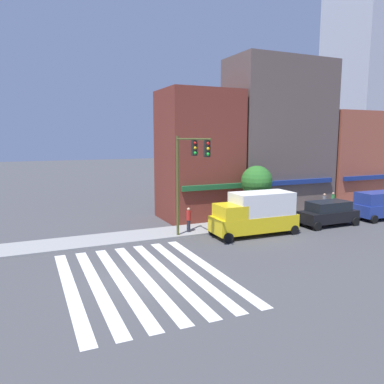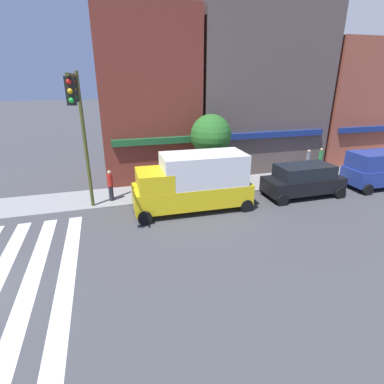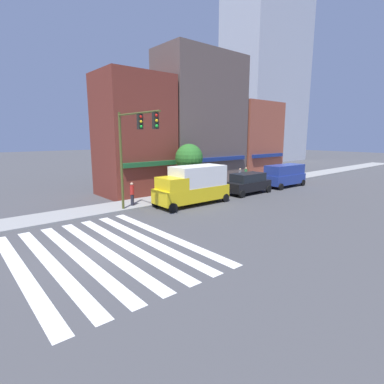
# 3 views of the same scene
# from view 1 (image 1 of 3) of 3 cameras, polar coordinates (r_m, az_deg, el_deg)

# --- Properties ---
(ground_plane) EXTENTS (200.00, 200.00, 0.00)m
(ground_plane) POSITION_cam_1_polar(r_m,az_deg,el_deg) (19.21, -7.25, -12.81)
(ground_plane) COLOR #424244
(sidewalk_left) EXTENTS (120.00, 3.00, 0.15)m
(sidewalk_left) POSITION_cam_1_polar(r_m,az_deg,el_deg) (26.11, -12.11, -7.01)
(sidewalk_left) COLOR gray
(sidewalk_left) RESTS_ON ground_plane
(crosswalk_stripes) EXTENTS (7.67, 10.80, 0.01)m
(crosswalk_stripes) POSITION_cam_1_polar(r_m,az_deg,el_deg) (19.21, -7.25, -12.80)
(crosswalk_stripes) COLOR silver
(crosswalk_stripes) RESTS_ON ground_plane
(storefront_row) EXTENTS (23.38, 5.30, 13.85)m
(storefront_row) POSITION_cam_1_polar(r_m,az_deg,el_deg) (35.97, 13.04, 6.68)
(storefront_row) COLOR maroon
(storefront_row) RESTS_ON ground_plane
(traffic_signal) EXTENTS (0.32, 5.07, 6.99)m
(traffic_signal) POSITION_cam_1_polar(r_m,az_deg,el_deg) (23.88, -0.65, 3.86)
(traffic_signal) COLOR #474C1E
(traffic_signal) RESTS_ON ground_plane
(box_truck_yellow) EXTENTS (6.25, 2.42, 3.04)m
(box_truck_yellow) POSITION_cam_1_polar(r_m,az_deg,el_deg) (26.91, 9.62, -3.16)
(box_truck_yellow) COLOR yellow
(box_truck_yellow) RESTS_ON ground_plane
(suv_black) EXTENTS (4.71, 2.12, 1.94)m
(suv_black) POSITION_cam_1_polar(r_m,az_deg,el_deg) (31.26, 20.04, -2.98)
(suv_black) COLOR black
(suv_black) RESTS_ON ground_plane
(van_blue) EXTENTS (5.05, 2.22, 2.34)m
(van_blue) POSITION_cam_1_polar(r_m,az_deg,el_deg) (35.66, 27.05, -1.63)
(van_blue) COLOR navy
(van_blue) RESTS_ON ground_plane
(pedestrian_red_jacket) EXTENTS (0.32, 0.32, 1.77)m
(pedestrian_red_jacket) POSITION_cam_1_polar(r_m,az_deg,el_deg) (26.89, -0.53, -4.17)
(pedestrian_red_jacket) COLOR #23232D
(pedestrian_red_jacket) RESTS_ON sidewalk_left
(pedestrian_grey_coat) EXTENTS (0.32, 0.32, 1.77)m
(pedestrian_grey_coat) POSITION_cam_1_polar(r_m,az_deg,el_deg) (35.58, 19.48, -1.55)
(pedestrian_grey_coat) COLOR #23232D
(pedestrian_grey_coat) RESTS_ON sidewalk_left
(pedestrian_green_top) EXTENTS (0.32, 0.32, 1.77)m
(pedestrian_green_top) POSITION_cam_1_polar(r_m,az_deg,el_deg) (36.55, 20.65, -1.36)
(pedestrian_green_top) COLOR #23232D
(pedestrian_green_top) RESTS_ON sidewalk_left
(fire_hydrant) EXTENTS (0.24, 0.24, 0.84)m
(fire_hydrant) POSITION_cam_1_polar(r_m,az_deg,el_deg) (27.86, 5.39, -4.74)
(fire_hydrant) COLOR red
(fire_hydrant) RESTS_ON sidewalk_left
(street_tree) EXTENTS (2.48, 2.48, 4.54)m
(street_tree) POSITION_cam_1_polar(r_m,az_deg,el_deg) (29.98, 9.81, 1.59)
(street_tree) COLOR brown
(street_tree) RESTS_ON sidewalk_left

